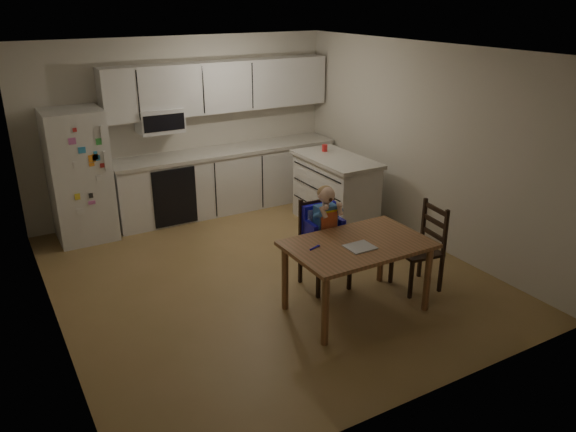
# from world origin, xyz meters

# --- Properties ---
(room) EXTENTS (4.52, 5.01, 2.51)m
(room) POSITION_xyz_m (0.00, 0.48, 1.25)
(room) COLOR olive
(room) RESTS_ON ground
(refrigerator) EXTENTS (0.72, 0.70, 1.70)m
(refrigerator) POSITION_xyz_m (-1.55, 2.15, 0.85)
(refrigerator) COLOR silver
(refrigerator) RESTS_ON ground
(kitchen_run) EXTENTS (3.37, 0.62, 2.15)m
(kitchen_run) POSITION_xyz_m (0.50, 2.24, 0.88)
(kitchen_run) COLOR silver
(kitchen_run) RESTS_ON ground
(kitchen_island) EXTENTS (0.69, 1.31, 0.97)m
(kitchen_island) POSITION_xyz_m (1.56, 0.88, 0.49)
(kitchen_island) COLOR silver
(kitchen_island) RESTS_ON ground
(red_cup) EXTENTS (0.08, 0.08, 0.10)m
(red_cup) POSITION_xyz_m (1.60, 1.22, 1.02)
(red_cup) COLOR red
(red_cup) RESTS_ON kitchen_island
(dining_table) EXTENTS (1.39, 0.89, 0.74)m
(dining_table) POSITION_xyz_m (0.44, -1.13, 0.64)
(dining_table) COLOR brown
(dining_table) RESTS_ON ground
(napkin) EXTENTS (0.27, 0.23, 0.01)m
(napkin) POSITION_xyz_m (0.39, -1.23, 0.75)
(napkin) COLOR #BBBAC0
(napkin) RESTS_ON dining_table
(toddler_spoon) EXTENTS (0.12, 0.06, 0.02)m
(toddler_spoon) POSITION_xyz_m (-0.00, -1.04, 0.75)
(toddler_spoon) COLOR #1B16CE
(toddler_spoon) RESTS_ON dining_table
(chair_booster) EXTENTS (0.45, 0.45, 1.16)m
(chair_booster) POSITION_xyz_m (0.45, -0.52, 0.70)
(chair_booster) COLOR black
(chair_booster) RESTS_ON ground
(chair_side) EXTENTS (0.47, 0.47, 0.95)m
(chair_side) POSITION_xyz_m (1.39, -1.10, 0.54)
(chair_side) COLOR black
(chair_side) RESTS_ON ground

